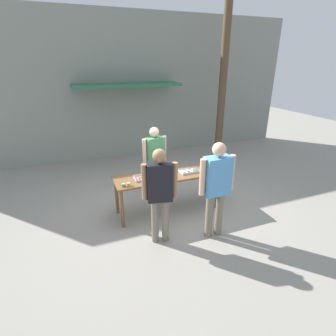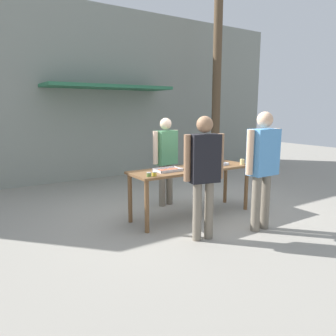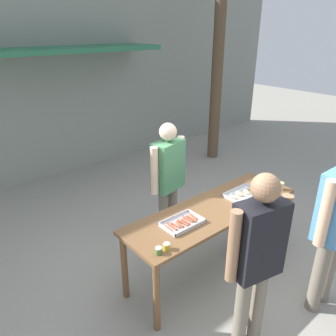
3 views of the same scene
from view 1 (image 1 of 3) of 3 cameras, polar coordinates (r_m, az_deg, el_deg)
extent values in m
plane|color=gray|center=(5.89, 0.00, -9.09)|extent=(24.00, 24.00, 0.00)
cube|color=gray|center=(8.92, -9.69, 16.74)|extent=(12.00, 0.12, 4.50)
cube|color=#2D704C|center=(8.37, -8.93, 17.47)|extent=(3.20, 1.00, 0.08)
cube|color=brown|center=(5.50, 0.00, -1.64)|extent=(2.25, 0.69, 0.04)
cylinder|color=brown|center=(5.21, -9.95, -8.81)|extent=(0.07, 0.07, 0.82)
cylinder|color=brown|center=(5.90, 10.70, -4.94)|extent=(0.07, 0.07, 0.82)
cylinder|color=brown|center=(5.69, -11.11, -6.04)|extent=(0.07, 0.07, 0.82)
cylinder|color=brown|center=(6.33, 8.09, -2.80)|extent=(0.07, 0.07, 0.82)
cube|color=silver|center=(5.34, -4.99, -2.22)|extent=(0.43, 0.28, 0.01)
cube|color=silver|center=(5.21, -4.58, -2.58)|extent=(0.43, 0.01, 0.03)
cube|color=silver|center=(5.45, -5.40, -1.46)|extent=(0.43, 0.01, 0.03)
cube|color=silver|center=(5.28, -7.22, -2.34)|extent=(0.01, 0.28, 0.03)
cube|color=silver|center=(5.39, -2.83, -1.68)|extent=(0.01, 0.28, 0.03)
cylinder|color=brown|center=(5.30, -6.88, -2.33)|extent=(0.03, 0.11, 0.02)
cylinder|color=brown|center=(5.31, -6.37, -2.23)|extent=(0.03, 0.15, 0.03)
cylinder|color=brown|center=(5.32, -5.90, -2.17)|extent=(0.03, 0.13, 0.02)
cylinder|color=brown|center=(5.32, -5.39, -2.15)|extent=(0.04, 0.13, 0.03)
cylinder|color=brown|center=(5.33, -4.93, -2.08)|extent=(0.04, 0.15, 0.03)
cylinder|color=brown|center=(5.34, -4.53, -2.03)|extent=(0.03, 0.13, 0.02)
cylinder|color=brown|center=(5.36, -4.09, -1.87)|extent=(0.04, 0.14, 0.03)
cylinder|color=brown|center=(5.36, -3.64, -1.88)|extent=(0.03, 0.15, 0.03)
cylinder|color=brown|center=(5.39, -3.21, -1.77)|extent=(0.03, 0.13, 0.02)
cube|color=silver|center=(5.67, 4.79, -0.70)|extent=(0.46, 0.28, 0.01)
cube|color=silver|center=(5.55, 5.39, -1.00)|extent=(0.46, 0.01, 0.03)
cube|color=silver|center=(5.77, 4.22, -0.02)|extent=(0.46, 0.01, 0.03)
cube|color=silver|center=(5.57, 2.69, -0.83)|extent=(0.01, 0.28, 0.03)
cube|color=silver|center=(5.76, 6.83, -0.19)|extent=(0.01, 0.28, 0.03)
ellipsoid|color=#D6B77F|center=(5.61, 3.28, -0.69)|extent=(0.07, 0.12, 0.04)
ellipsoid|color=#D6B77F|center=(5.64, 4.29, -0.49)|extent=(0.07, 0.12, 0.05)
ellipsoid|color=#D6B77F|center=(5.67, 5.32, -0.39)|extent=(0.08, 0.12, 0.05)
ellipsoid|color=#D6B77F|center=(5.73, 6.24, -0.28)|extent=(0.05, 0.10, 0.04)
cylinder|color=#567A38|center=(5.04, -9.65, -3.74)|extent=(0.07, 0.07, 0.06)
cylinder|color=#B2B2B7|center=(5.02, -9.68, -3.40)|extent=(0.07, 0.07, 0.01)
cylinder|color=gold|center=(5.05, -8.59, -3.58)|extent=(0.07, 0.07, 0.06)
cylinder|color=#B2B2B7|center=(5.04, -8.61, -3.24)|extent=(0.07, 0.07, 0.01)
cylinder|color=#DBC67A|center=(5.70, 10.12, -0.38)|extent=(0.08, 0.08, 0.10)
cylinder|color=#756B5B|center=(6.31, -3.57, -2.71)|extent=(0.13, 0.13, 0.81)
cylinder|color=#756B5B|center=(6.39, -2.04, -2.32)|extent=(0.13, 0.13, 0.81)
cube|color=#478456|center=(6.08, -2.93, 3.73)|extent=(0.47, 0.31, 0.64)
sphere|color=beige|center=(5.95, -3.01, 7.83)|extent=(0.22, 0.22, 0.22)
cylinder|color=beige|center=(5.96, -5.14, 3.44)|extent=(0.10, 0.10, 0.61)
cylinder|color=beige|center=(6.20, -0.80, 4.29)|extent=(0.10, 0.10, 0.61)
cylinder|color=#756B5B|center=(4.78, -0.56, -11.28)|extent=(0.13, 0.13, 0.85)
cylinder|color=#756B5B|center=(4.76, -2.86, -11.46)|extent=(0.13, 0.13, 0.85)
cube|color=black|center=(4.39, -1.82, -3.09)|extent=(0.46, 0.32, 0.67)
sphere|color=#936B4C|center=(4.21, -1.90, 2.68)|extent=(0.23, 0.23, 0.23)
cylinder|color=#936B4C|center=(4.42, 1.50, -2.68)|extent=(0.09, 0.09, 0.64)
cylinder|color=#936B4C|center=(4.37, -5.19, -3.10)|extent=(0.09, 0.09, 0.64)
cylinder|color=#756B5B|center=(5.03, 11.04, -9.70)|extent=(0.14, 0.14, 0.88)
cylinder|color=#756B5B|center=(4.94, 8.94, -10.22)|extent=(0.14, 0.14, 0.88)
cube|color=#5193D1|center=(4.62, 10.64, -1.69)|extent=(0.47, 0.26, 0.69)
sphere|color=#DBAD89|center=(4.44, 11.08, 4.01)|extent=(0.24, 0.24, 0.24)
cylinder|color=#DBAD89|center=(4.76, 13.60, -0.99)|extent=(0.10, 0.10, 0.66)
cylinder|color=#DBAD89|center=(4.48, 7.53, -2.03)|extent=(0.10, 0.10, 0.66)
cylinder|color=brown|center=(8.63, 12.23, 22.32)|extent=(0.24, 0.24, 6.28)
camera|label=2|loc=(2.01, -84.27, -37.79)|focal=35.00mm
camera|label=3|loc=(2.64, -36.64, 11.73)|focal=35.00mm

